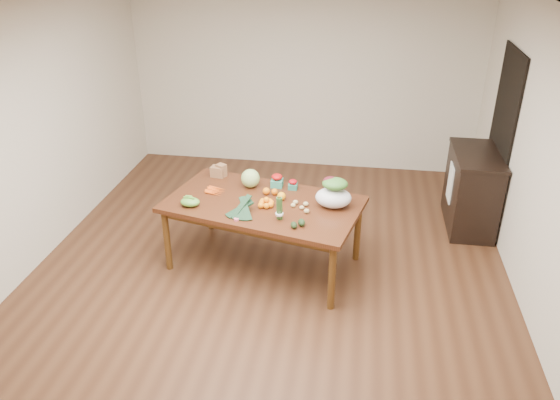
% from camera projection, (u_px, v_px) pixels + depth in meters
% --- Properties ---
extents(floor, '(6.00, 6.00, 0.00)m').
position_uv_depth(floor, '(269.00, 273.00, 5.78)').
color(floor, '#4F2F1B').
rests_on(floor, ground).
extents(ceiling, '(5.00, 6.00, 0.02)m').
position_uv_depth(ceiling, '(266.00, 5.00, 4.56)').
color(ceiling, white).
rests_on(ceiling, room_walls).
extents(room_walls, '(5.02, 6.02, 2.70)m').
position_uv_depth(room_walls, '(267.00, 155.00, 5.17)').
color(room_walls, beige).
rests_on(room_walls, floor).
extents(dining_table, '(2.16, 1.51, 0.75)m').
position_uv_depth(dining_table, '(264.00, 234.00, 5.78)').
color(dining_table, '#492311').
rests_on(dining_table, floor).
extents(doorway_dark, '(0.02, 1.00, 2.10)m').
position_uv_depth(doorway_dark, '(500.00, 140.00, 6.37)').
color(doorway_dark, black).
rests_on(doorway_dark, floor).
extents(cabinet, '(0.52, 1.02, 0.94)m').
position_uv_depth(cabinet, '(472.00, 190.00, 6.51)').
color(cabinet, black).
rests_on(cabinet, floor).
extents(dish_towel, '(0.02, 0.28, 0.45)m').
position_uv_depth(dish_towel, '(450.00, 183.00, 6.50)').
color(dish_towel, white).
rests_on(dish_towel, cabinet).
extents(paper_bag, '(0.24, 0.21, 0.14)m').
position_uv_depth(paper_bag, '(218.00, 170.00, 6.15)').
color(paper_bag, olive).
rests_on(paper_bag, dining_table).
extents(cabbage, '(0.20, 0.20, 0.20)m').
position_uv_depth(cabbage, '(250.00, 178.00, 5.89)').
color(cabbage, '#ACCF77').
rests_on(cabbage, dining_table).
extents(strawberry_basket_a, '(0.15, 0.15, 0.11)m').
position_uv_depth(strawberry_basket_a, '(277.00, 182.00, 5.92)').
color(strawberry_basket_a, red).
rests_on(strawberry_basket_a, dining_table).
extents(strawberry_basket_b, '(0.11, 0.11, 0.09)m').
position_uv_depth(strawberry_basket_b, '(293.00, 185.00, 5.87)').
color(strawberry_basket_b, red).
rests_on(strawberry_basket_b, dining_table).
extents(orange_a, '(0.08, 0.08, 0.08)m').
position_uv_depth(orange_a, '(266.00, 191.00, 5.75)').
color(orange_a, orange).
rests_on(orange_a, dining_table).
extents(orange_b, '(0.07, 0.07, 0.07)m').
position_uv_depth(orange_b, '(275.00, 192.00, 5.75)').
color(orange_b, orange).
rests_on(orange_b, dining_table).
extents(orange_c, '(0.09, 0.09, 0.09)m').
position_uv_depth(orange_c, '(281.00, 196.00, 5.63)').
color(orange_c, '#FFA20F').
rests_on(orange_c, dining_table).
extents(mandarin_cluster, '(0.22, 0.22, 0.10)m').
position_uv_depth(mandarin_cluster, '(266.00, 201.00, 5.52)').
color(mandarin_cluster, orange).
rests_on(mandarin_cluster, dining_table).
extents(carrots, '(0.26, 0.23, 0.03)m').
position_uv_depth(carrots, '(215.00, 191.00, 5.82)').
color(carrots, orange).
rests_on(carrots, dining_table).
extents(snap_pea_bag, '(0.20, 0.15, 0.09)m').
position_uv_depth(snap_pea_bag, '(190.00, 202.00, 5.52)').
color(snap_pea_bag, '#669C34').
rests_on(snap_pea_bag, dining_table).
extents(kale_bunch, '(0.40, 0.46, 0.16)m').
position_uv_depth(kale_bunch, '(241.00, 209.00, 5.31)').
color(kale_bunch, black).
rests_on(kale_bunch, dining_table).
extents(asparagus_bundle, '(0.10, 0.13, 0.26)m').
position_uv_depth(asparagus_bundle, '(279.00, 208.00, 5.22)').
color(asparagus_bundle, '#487B38').
rests_on(asparagus_bundle, dining_table).
extents(potato_a, '(0.05, 0.04, 0.04)m').
position_uv_depth(potato_a, '(293.00, 205.00, 5.51)').
color(potato_a, tan).
rests_on(potato_a, dining_table).
extents(potato_b, '(0.05, 0.04, 0.04)m').
position_uv_depth(potato_b, '(302.00, 208.00, 5.46)').
color(potato_b, tan).
rests_on(potato_b, dining_table).
extents(potato_c, '(0.06, 0.05, 0.05)m').
position_uv_depth(potato_c, '(306.00, 204.00, 5.52)').
color(potato_c, tan).
rests_on(potato_c, dining_table).
extents(potato_d, '(0.05, 0.05, 0.05)m').
position_uv_depth(potato_d, '(295.00, 202.00, 5.56)').
color(potato_d, '#D4C17A').
rests_on(potato_d, dining_table).
extents(potato_e, '(0.06, 0.05, 0.05)m').
position_uv_depth(potato_e, '(307.00, 211.00, 5.39)').
color(potato_e, tan).
rests_on(potato_e, dining_table).
extents(avocado_a, '(0.08, 0.10, 0.06)m').
position_uv_depth(avocado_a, '(294.00, 225.00, 5.12)').
color(avocado_a, black).
rests_on(avocado_a, dining_table).
extents(avocado_b, '(0.09, 0.11, 0.07)m').
position_uv_depth(avocado_b, '(302.00, 222.00, 5.16)').
color(avocado_b, black).
rests_on(avocado_b, dining_table).
extents(salad_bag, '(0.42, 0.35, 0.28)m').
position_uv_depth(salad_bag, '(334.00, 194.00, 5.46)').
color(salad_bag, white).
rests_on(salad_bag, dining_table).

